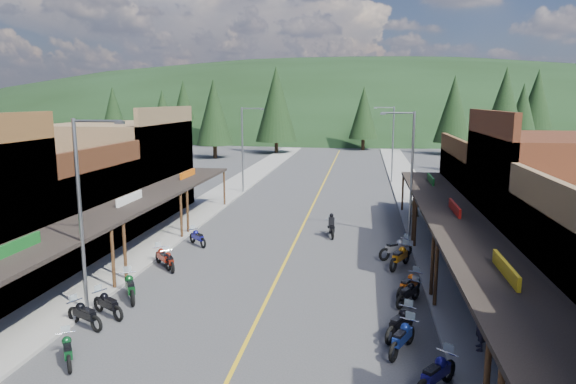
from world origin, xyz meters
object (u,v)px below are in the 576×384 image
at_px(bike_west_4, 84,313).
at_px(pedestrian_east_a, 481,324).
at_px(bike_east_3, 436,373).
at_px(pine_10, 214,113).
at_px(bike_east_4, 402,336).
at_px(rider_on_bike, 332,227).
at_px(shop_west_2, 47,209).
at_px(shop_east_3, 507,192).
at_px(bike_east_8, 400,256).
at_px(streetlight_3, 391,141).
at_px(bike_east_7, 409,284).
at_px(bike_east_5, 400,322).
at_px(streetlight_0, 83,208).
at_px(pine_3, 364,113).
at_px(pine_9, 522,118).
at_px(bike_west_9, 198,237).
at_px(pine_2, 276,104).
at_px(shop_east_2, 562,207).
at_px(bike_east_6, 408,292).
at_px(bike_west_3, 67,349).
at_px(bike_west_6, 130,286).
at_px(shop_west_3, 122,170).
at_px(pine_4, 454,109).
at_px(pine_5, 537,104).
at_px(bike_west_7, 169,260).
at_px(pine_0, 114,112).
at_px(pedestrian_east_b, 414,205).
at_px(bike_west_8, 163,256).
at_px(pine_1, 214,107).
at_px(pine_8, 163,121).
at_px(bike_west_5, 108,303).
at_px(bike_east_9, 396,248).
at_px(pine_7, 184,107).

height_order(bike_west_4, pedestrian_east_a, pedestrian_east_a).
bearing_deg(bike_east_3, pedestrian_east_a, 92.49).
height_order(pine_10, bike_east_4, pine_10).
xyz_separation_m(rider_on_bike, pedestrian_east_a, (6.07, -14.69, 0.46)).
height_order(shop_west_2, shop_east_3, same).
bearing_deg(bike_east_8, streetlight_3, 115.24).
bearing_deg(bike_east_7, shop_west_2, -159.70).
xyz_separation_m(bike_east_5, pedestrian_east_a, (2.68, -0.83, 0.49)).
distance_m(streetlight_0, pine_3, 72.86).
distance_m(pine_9, bike_west_9, 50.76).
bearing_deg(pine_2, bike_east_4, -76.65).
relative_size(bike_east_8, rider_on_bike, 1.06).
xyz_separation_m(shop_east_2, bike_east_6, (-7.66, -4.85, -2.97)).
bearing_deg(streetlight_3, bike_east_6, -91.44).
bearing_deg(bike_west_3, bike_west_6, 59.60).
relative_size(shop_west_3, pine_4, 0.87).
relative_size(pine_5, bike_west_7, 7.47).
distance_m(bike_west_4, bike_west_7, 7.09).
bearing_deg(pine_10, bike_east_8, -63.46).
relative_size(streetlight_0, bike_east_7, 3.81).
distance_m(shop_west_3, pine_4, 58.27).
bearing_deg(bike_east_5, pine_0, 153.22).
bearing_deg(bike_east_7, pedestrian_east_a, -36.57).
distance_m(pine_3, pedestrian_east_b, 52.90).
bearing_deg(pine_0, pine_10, -28.61).
relative_size(shop_east_2, bike_east_7, 5.19).
bearing_deg(pine_2, bike_west_7, -85.84).
xyz_separation_m(bike_west_9, bike_east_7, (11.94, -6.50, 0.04)).
relative_size(shop_west_3, bike_west_8, 5.35).
bearing_deg(pedestrian_east_b, shop_east_2, 117.01).
xyz_separation_m(pine_0, bike_west_9, (34.28, -57.73, -5.93)).
bearing_deg(pine_5, pine_1, -178.03).
bearing_deg(pine_9, pine_10, 173.21).
height_order(pine_0, bike_east_8, pine_0).
xyz_separation_m(pine_8, bike_west_8, (15.76, -39.89, -5.40)).
xyz_separation_m(streetlight_0, bike_east_4, (12.51, -1.57, -3.85)).
bearing_deg(bike_west_5, bike_east_7, -40.34).
relative_size(bike_east_9, pedestrian_east_a, 1.18).
distance_m(pine_8, bike_west_8, 43.23).
relative_size(pine_4, bike_west_6, 5.58).
distance_m(bike_west_9, bike_east_9, 11.73).
bearing_deg(pine_4, pine_7, 162.26).
bearing_deg(pine_1, pine_10, -73.30).
height_order(pine_9, pedestrian_east_b, pine_9).
bearing_deg(bike_east_4, shop_east_3, 91.95).
relative_size(pine_9, bike_east_4, 5.07).
bearing_deg(pedestrian_east_b, bike_west_4, 55.99).
bearing_deg(pine_1, shop_west_3, -80.13).
relative_size(pine_0, bike_west_4, 5.38).
bearing_deg(bike_east_5, bike_west_7, -178.90).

